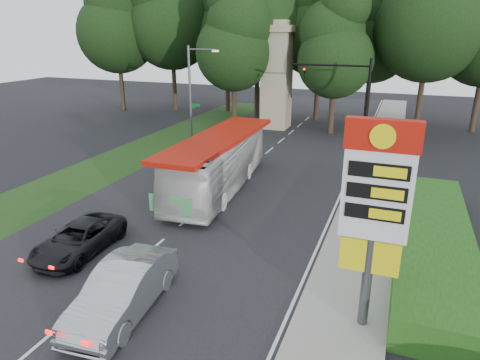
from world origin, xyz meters
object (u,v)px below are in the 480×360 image
at_px(monument, 277,75).
at_px(sedan_silver, 123,290).
at_px(transit_bus, 219,163).
at_px(suv_charcoal, 79,239).
at_px(traffic_signal_mast, 350,91).
at_px(gas_station_pylon, 376,200).
at_px(streetlight_signs, 192,90).

relative_size(monument, sedan_silver, 1.92).
bearing_deg(transit_bus, suv_charcoal, -110.10).
relative_size(traffic_signal_mast, monument, 0.72).
relative_size(gas_station_pylon, sedan_silver, 1.31).
relative_size(monument, suv_charcoal, 2.14).
height_order(traffic_signal_mast, transit_bus, traffic_signal_mast).
bearing_deg(gas_station_pylon, suv_charcoal, 176.69).
distance_m(sedan_silver, suv_charcoal, 5.15).
relative_size(gas_station_pylon, traffic_signal_mast, 0.95).
height_order(monument, sedan_silver, monument).
xyz_separation_m(gas_station_pylon, monument, (-11.20, 28.01, 0.66)).
bearing_deg(sedan_silver, monument, 91.27).
height_order(gas_station_pylon, monument, monument).
height_order(gas_station_pylon, traffic_signal_mast, traffic_signal_mast).
distance_m(gas_station_pylon, monument, 30.17).
height_order(traffic_signal_mast, streetlight_signs, streetlight_signs).
distance_m(gas_station_pylon, streetlight_signs, 25.74).
distance_m(transit_bus, sedan_silver, 12.37).
bearing_deg(streetlight_signs, gas_station_pylon, -51.04).
bearing_deg(suv_charcoal, gas_station_pylon, -5.88).
xyz_separation_m(streetlight_signs, transit_bus, (6.69, -9.94, -2.79)).
bearing_deg(suv_charcoal, monument, 85.76).
height_order(gas_station_pylon, suv_charcoal, gas_station_pylon).
bearing_deg(sedan_silver, transit_bus, 93.03).
distance_m(monument, suv_charcoal, 27.68).
bearing_deg(streetlight_signs, transit_bus, -56.08).
bearing_deg(transit_bus, streetlight_signs, 118.76).
height_order(transit_bus, sedan_silver, transit_bus).
bearing_deg(transit_bus, traffic_signal_mast, 58.22).
relative_size(traffic_signal_mast, suv_charcoal, 1.53).
distance_m(streetlight_signs, monument, 9.44).
bearing_deg(sedan_silver, suv_charcoal, 141.25).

